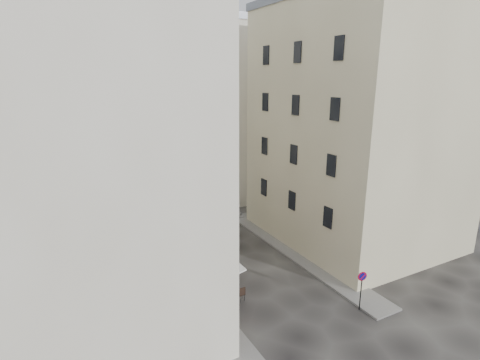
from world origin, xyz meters
TOP-DOWN VIEW (x-y plane):
  - ground at (0.00, 0.00)m, footprint 90.00×90.00m
  - sidewalk_left at (-4.50, 4.00)m, footprint 2.00×22.00m
  - sidewalk_right at (4.50, 3.00)m, footprint 2.00×18.00m
  - building_left at (-10.50, 3.00)m, footprint 12.20×16.20m
  - building_right at (10.50, 3.50)m, footprint 12.20×14.20m
  - building_back at (-1.00, 19.00)m, footprint 18.20×10.20m
  - cafe_storefront at (-4.32, 1.00)m, footprint 1.74×7.30m
  - stone_steps at (0.00, 12.57)m, footprint 9.00×3.15m
  - bollard_near at (-3.25, -1.00)m, footprint 0.12×0.12m
  - bollard_mid at (-3.25, 2.50)m, footprint 0.12×0.12m
  - bollard_far at (-3.25, 6.00)m, footprint 0.12×0.12m
  - no_parking_sign at (3.41, -4.78)m, footprint 0.53×0.19m
  - bistro_table_a at (-3.46, -1.69)m, footprint 1.13×0.53m
  - bistro_table_b at (-2.60, -0.74)m, footprint 1.29×0.60m
  - bistro_table_c at (-2.89, 1.69)m, footprint 1.33×0.62m
  - bistro_table_d at (-3.38, 3.00)m, footprint 1.25×0.59m
  - bistro_table_e at (-3.59, 4.62)m, footprint 1.38×0.65m
  - pedestrian at (-2.53, 4.00)m, footprint 0.67×0.58m

SIDE VIEW (x-z plane):
  - ground at x=0.00m, z-range 0.00..0.00m
  - sidewalk_left at x=-4.50m, z-range 0.00..0.12m
  - sidewalk_right at x=4.50m, z-range 0.00..0.12m
  - stone_steps at x=0.00m, z-range 0.00..0.80m
  - bistro_table_a at x=-3.46m, z-range 0.01..0.81m
  - bistro_table_d at x=-3.38m, z-range 0.01..0.89m
  - bistro_table_b at x=-2.60m, z-range 0.01..0.92m
  - bistro_table_c at x=-2.89m, z-range 0.01..0.94m
  - bistro_table_e at x=-3.59m, z-range 0.01..0.98m
  - bollard_near at x=-3.25m, z-range 0.04..1.02m
  - bollard_mid at x=-3.25m, z-range 0.04..1.02m
  - bollard_far at x=-3.25m, z-range 0.04..1.02m
  - pedestrian at x=-2.53m, z-range 0.00..1.55m
  - no_parking_sign at x=3.41m, z-range 0.50..2.91m
  - cafe_storefront at x=-4.32m, z-range 0.13..3.63m
  - building_right at x=10.50m, z-range 0.01..18.61m
  - building_back at x=-1.00m, z-range 0.01..18.61m
  - building_left at x=-10.50m, z-range 0.01..20.61m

